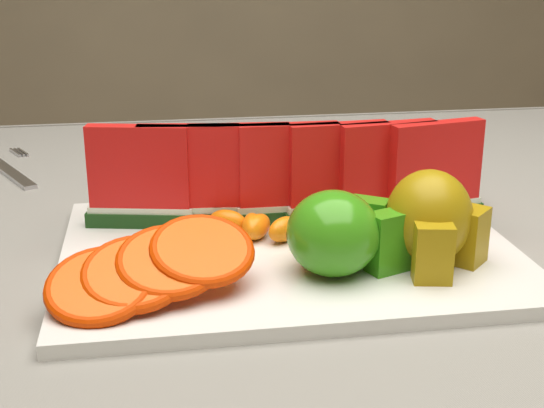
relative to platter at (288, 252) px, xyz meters
name	(u,v)px	position (x,y,z in m)	size (l,w,h in m)	color
table	(268,326)	(-0.01, 0.07, -0.11)	(1.40, 0.90, 0.75)	#462918
tablecloth	(268,270)	(-0.01, 0.07, -0.05)	(1.53, 1.03, 0.20)	gray
platter	(288,252)	(0.00, 0.00, 0.00)	(0.40, 0.30, 0.01)	silver
apple_cluster	(341,234)	(0.03, -0.06, 0.04)	(0.11, 0.09, 0.07)	#3C8B1A
pear_cluster	(432,220)	(0.11, -0.06, 0.04)	(0.09, 0.09, 0.08)	#AC8411
side_plate	(353,163)	(0.13, 0.28, 0.00)	(0.20, 0.20, 0.01)	silver
fork	(9,169)	(-0.29, 0.33, 0.00)	(0.09, 0.19, 0.00)	silver
watermelon_row	(289,177)	(0.01, 0.06, 0.05)	(0.39, 0.07, 0.10)	#103E10
orange_fan_front	(152,267)	(-0.12, -0.08, 0.03)	(0.17, 0.12, 0.05)	#F62700
orange_fan_back	(304,181)	(0.04, 0.12, 0.03)	(0.38, 0.11, 0.05)	#F62700
tangerine_segments	(280,225)	(0.00, 0.02, 0.02)	(0.20, 0.06, 0.02)	#E85118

